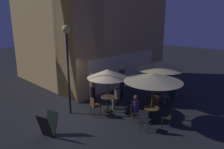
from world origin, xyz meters
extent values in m
plane|color=#242529|center=(0.00, 0.00, 0.00)|extent=(60.00, 60.00, 0.00)
cube|color=tan|center=(5.31, 2.36, 4.81)|extent=(8.50, 2.04, 9.63)
cube|color=tan|center=(2.08, 5.46, 4.81)|extent=(2.04, 8.23, 9.63)
cube|color=beige|center=(4.89, 1.30, 1.25)|extent=(5.95, 0.08, 2.10)
cylinder|color=black|center=(0.07, 0.55, 1.97)|extent=(0.10, 0.10, 3.93)
sphere|color=#F9DB6E|center=(0.07, 0.55, 4.04)|extent=(0.38, 0.38, 0.38)
cube|color=black|center=(-1.57, -0.55, 0.49)|extent=(0.45, 0.61, 0.94)
cube|color=black|center=(-1.91, -0.66, 0.49)|extent=(0.45, 0.61, 0.94)
cylinder|color=black|center=(4.25, -1.74, 0.01)|extent=(0.40, 0.40, 0.03)
cylinder|color=black|center=(4.25, -1.74, 0.34)|extent=(0.06, 0.06, 0.69)
cylinder|color=brown|center=(4.25, -1.74, 0.70)|extent=(0.62, 0.62, 0.03)
cylinder|color=black|center=(1.49, -0.62, 0.01)|extent=(0.40, 0.40, 0.03)
cylinder|color=black|center=(1.49, -0.62, 0.38)|extent=(0.06, 0.06, 0.76)
cylinder|color=brown|center=(1.49, -0.62, 0.77)|extent=(0.71, 0.71, 0.03)
cylinder|color=black|center=(2.00, -2.85, 0.01)|extent=(0.40, 0.40, 0.03)
cylinder|color=black|center=(2.00, -2.85, 0.35)|extent=(0.06, 0.06, 0.70)
cylinder|color=brown|center=(2.00, -2.85, 0.72)|extent=(0.65, 0.65, 0.03)
cylinder|color=black|center=(4.25, -1.74, 0.03)|extent=(0.36, 0.36, 0.06)
cylinder|color=#473922|center=(4.25, -1.74, 1.16)|extent=(0.05, 0.05, 2.31)
cone|color=tan|center=(4.25, -1.74, 2.14)|extent=(2.52, 2.52, 0.44)
cylinder|color=black|center=(1.49, -0.62, 0.03)|extent=(0.36, 0.36, 0.06)
cylinder|color=#4F3D26|center=(1.49, -0.62, 1.07)|extent=(0.05, 0.05, 2.13)
cone|color=tan|center=(1.49, -0.62, 1.97)|extent=(2.00, 2.00, 0.42)
cylinder|color=black|center=(2.00, -2.85, 0.03)|extent=(0.36, 0.36, 0.06)
cylinder|color=brown|center=(2.00, -2.85, 1.12)|extent=(0.05, 0.05, 2.24)
cone|color=tan|center=(2.00, -2.85, 2.11)|extent=(2.48, 2.48, 0.36)
cylinder|color=black|center=(4.20, -2.29, 0.22)|extent=(0.03, 0.03, 0.44)
cylinder|color=black|center=(4.52, -2.22, 0.22)|extent=(0.03, 0.03, 0.44)
cylinder|color=black|center=(4.27, -2.60, 0.22)|extent=(0.03, 0.03, 0.44)
cylinder|color=black|center=(4.58, -2.54, 0.22)|extent=(0.03, 0.03, 0.44)
cube|color=black|center=(4.39, -2.41, 0.45)|extent=(0.47, 0.47, 0.04)
cube|color=black|center=(4.43, -2.59, 0.70)|extent=(0.40, 0.12, 0.45)
cylinder|color=brown|center=(1.02, -0.35, 0.23)|extent=(0.03, 0.03, 0.47)
cylinder|color=brown|center=(0.95, -0.68, 0.23)|extent=(0.03, 0.03, 0.47)
cylinder|color=brown|center=(0.68, -0.28, 0.23)|extent=(0.03, 0.03, 0.47)
cylinder|color=brown|center=(0.61, -0.62, 0.23)|extent=(0.03, 0.03, 0.47)
cube|color=brown|center=(0.82, -0.48, 0.48)|extent=(0.51, 0.51, 0.04)
cube|color=brown|center=(0.63, -0.44, 0.71)|extent=(0.12, 0.43, 0.42)
cylinder|color=black|center=(2.05, -0.76, 0.23)|extent=(0.03, 0.03, 0.46)
cylinder|color=black|center=(2.04, -0.44, 0.23)|extent=(0.03, 0.03, 0.46)
cylinder|color=black|center=(2.38, -0.75, 0.23)|extent=(0.03, 0.03, 0.46)
cylinder|color=black|center=(2.37, -0.43, 0.23)|extent=(0.03, 0.03, 0.46)
cube|color=black|center=(2.21, -0.59, 0.47)|extent=(0.42, 0.42, 0.04)
cube|color=black|center=(2.39, -0.59, 0.71)|extent=(0.05, 0.40, 0.44)
cylinder|color=brown|center=(2.64, -2.71, 0.22)|extent=(0.03, 0.03, 0.45)
cylinder|color=brown|center=(2.51, -2.43, 0.22)|extent=(0.03, 0.03, 0.45)
cylinder|color=brown|center=(2.92, -2.58, 0.22)|extent=(0.03, 0.03, 0.45)
cylinder|color=brown|center=(2.79, -2.30, 0.22)|extent=(0.03, 0.03, 0.45)
cube|color=brown|center=(2.71, -2.51, 0.47)|extent=(0.51, 0.51, 0.04)
cube|color=brown|center=(2.87, -2.43, 0.73)|extent=(0.20, 0.36, 0.48)
cylinder|color=brown|center=(1.85, -2.30, 0.22)|extent=(0.03, 0.03, 0.44)
cylinder|color=brown|center=(1.58, -2.46, 0.22)|extent=(0.03, 0.03, 0.44)
cylinder|color=brown|center=(1.69, -2.03, 0.22)|extent=(0.03, 0.03, 0.44)
cylinder|color=brown|center=(1.43, -2.19, 0.22)|extent=(0.03, 0.03, 0.44)
cube|color=brown|center=(1.64, -2.24, 0.46)|extent=(0.53, 0.53, 0.04)
cube|color=brown|center=(1.55, -2.10, 0.67)|extent=(0.35, 0.23, 0.39)
cylinder|color=#272828|center=(1.39, -2.84, 0.22)|extent=(0.03, 0.03, 0.44)
cylinder|color=#272828|center=(1.47, -3.15, 0.22)|extent=(0.03, 0.03, 0.44)
cylinder|color=#272828|center=(1.08, -2.92, 0.22)|extent=(0.03, 0.03, 0.44)
cylinder|color=#272828|center=(1.16, -3.23, 0.22)|extent=(0.03, 0.03, 0.44)
cube|color=#272828|center=(1.28, -3.04, 0.46)|extent=(0.49, 0.49, 0.04)
cube|color=#272828|center=(1.10, -3.08, 0.71)|extent=(0.14, 0.39, 0.48)
cylinder|color=black|center=(2.01, -3.40, 0.22)|extent=(0.03, 0.03, 0.43)
cylinder|color=black|center=(2.31, -3.30, 0.22)|extent=(0.03, 0.03, 0.43)
cylinder|color=black|center=(2.11, -3.70, 0.22)|extent=(0.03, 0.03, 0.43)
cylinder|color=black|center=(2.41, -3.60, 0.22)|extent=(0.03, 0.03, 0.43)
cube|color=black|center=(2.21, -3.50, 0.45)|extent=(0.50, 0.50, 0.04)
cube|color=black|center=(2.26, -3.67, 0.71)|extent=(0.39, 0.16, 0.49)
cube|color=slate|center=(4.36, -2.28, 0.49)|extent=(0.40, 0.42, 0.14)
cylinder|color=slate|center=(4.33, -2.12, 0.24)|extent=(0.14, 0.14, 0.49)
cylinder|color=navy|center=(4.39, -2.41, 0.79)|extent=(0.33, 0.33, 0.59)
sphere|color=beige|center=(4.39, -2.41, 1.18)|extent=(0.21, 0.21, 0.21)
cube|color=#797458|center=(2.07, -0.60, 0.49)|extent=(0.37, 0.32, 0.14)
cylinder|color=#797458|center=(1.91, -0.60, 0.24)|extent=(0.14, 0.14, 0.49)
cylinder|color=#7F6158|center=(2.21, -0.59, 0.78)|extent=(0.31, 0.31, 0.57)
sphere|color=beige|center=(2.21, -0.59, 1.16)|extent=(0.21, 0.21, 0.21)
cube|color=#1F2743|center=(1.71, -2.37, 0.49)|extent=(0.47, 0.48, 0.14)
cylinder|color=#1F2743|center=(1.79, -2.50, 0.24)|extent=(0.14, 0.14, 0.49)
cylinder|color=#5A316F|center=(1.64, -2.24, 0.76)|extent=(0.33, 0.33, 0.55)
sphere|color=brown|center=(1.64, -2.24, 1.14)|extent=(0.23, 0.23, 0.23)
cylinder|color=#24334D|center=(3.87, 0.61, 0.48)|extent=(0.27, 0.27, 0.95)
cylinder|color=#304A36|center=(3.87, 0.61, 1.25)|extent=(0.32, 0.32, 0.60)
sphere|color=beige|center=(3.87, 0.61, 1.65)|extent=(0.22, 0.22, 0.22)
cylinder|color=black|center=(1.62, 0.69, 0.50)|extent=(0.26, 0.26, 1.00)
cylinder|color=#746A5A|center=(1.62, 0.69, 1.28)|extent=(0.30, 0.30, 0.57)
sphere|color=brown|center=(1.62, 0.69, 1.67)|extent=(0.22, 0.22, 0.22)
camera|label=1|loc=(-5.21, -7.59, 4.41)|focal=33.54mm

